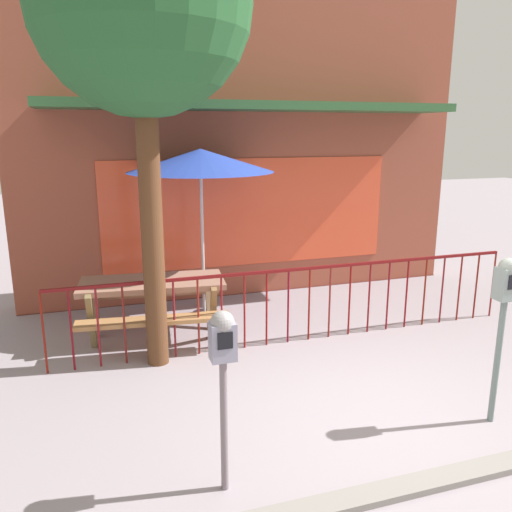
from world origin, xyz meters
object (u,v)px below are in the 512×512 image
patio_umbrella (201,161)px  parking_meter_far (223,354)px  picnic_table_left (153,293)px  parking_meter_near (505,297)px  street_tree (141,7)px

patio_umbrella → parking_meter_far: (-0.63, -3.67, -1.12)m
picnic_table_left → parking_meter_near: parking_meter_near is taller
parking_meter_far → street_tree: bearing=95.1°
picnic_table_left → parking_meter_far: parking_meter_far is taller
parking_meter_near → street_tree: size_ratio=0.31×
picnic_table_left → parking_meter_far: bearing=-87.1°
patio_umbrella → street_tree: size_ratio=0.48×
patio_umbrella → street_tree: street_tree is taller
parking_meter_far → parking_meter_near: bearing=3.4°
street_tree → parking_meter_far: bearing=-84.9°
patio_umbrella → street_tree: bearing=-121.8°
parking_meter_near → parking_meter_far: 2.59m
picnic_table_left → patio_umbrella: (0.78, 0.59, 1.60)m
picnic_table_left → parking_meter_far: 3.12m
parking_meter_near → parking_meter_far: (-2.58, -0.15, -0.11)m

